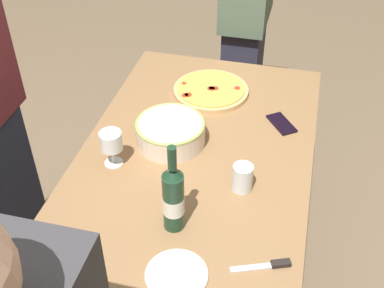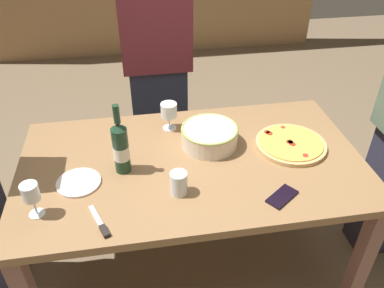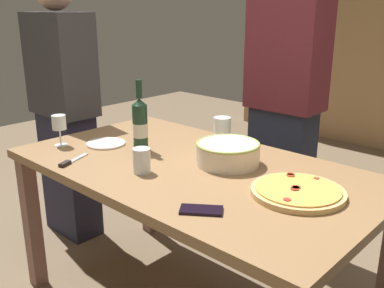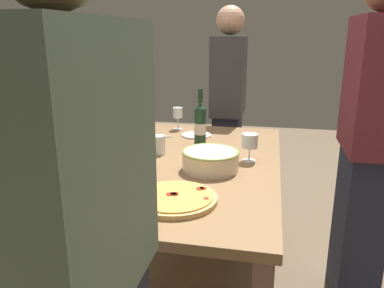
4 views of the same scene
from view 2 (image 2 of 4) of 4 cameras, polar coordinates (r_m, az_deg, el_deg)
ground_plane at (r=2.37m, az=0.00°, el=-16.83°), size 8.00×8.00×0.00m
dining_table at (r=1.89m, az=0.00°, el=-4.63°), size 1.60×0.90×0.75m
pizza at (r=1.97m, az=14.19°, el=0.00°), size 0.34×0.34×0.03m
serving_bowl at (r=1.91m, az=2.56°, el=1.27°), size 0.28×0.28×0.10m
wine_bottle at (r=1.73m, az=-10.34°, el=-0.45°), size 0.07×0.07×0.34m
wine_glass_near_pizza at (r=2.00m, az=-3.39°, el=4.84°), size 0.08×0.08×0.15m
wine_glass_by_bottle at (r=1.62m, az=-22.46°, el=-6.65°), size 0.07×0.07×0.15m
cup_amber at (r=1.63m, az=-1.94°, el=-5.72°), size 0.07×0.07×0.10m
side_plate at (r=1.77m, az=-16.19°, el=-5.40°), size 0.19×0.19×0.01m
cell_phone at (r=1.68m, az=12.99°, el=-7.47°), size 0.16×0.14×0.01m
pizza_knife at (r=1.57m, az=-13.10°, el=-11.43°), size 0.09×0.18×0.02m
person_guest_right at (r=2.51m, az=-5.14°, el=11.80°), size 0.42×0.24×1.71m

